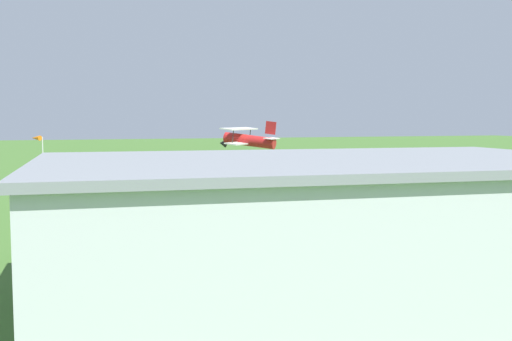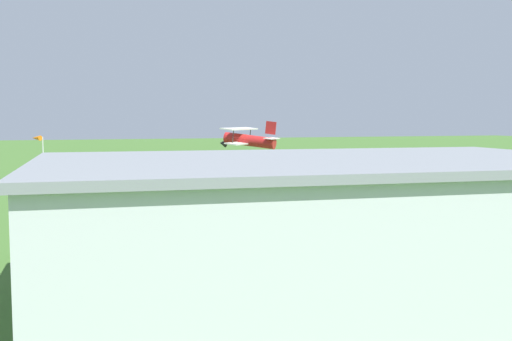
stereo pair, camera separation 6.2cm
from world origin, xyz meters
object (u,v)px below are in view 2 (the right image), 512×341
at_px(biplane, 247,140).
at_px(person_near_hangar_door, 321,215).
at_px(car_grey, 52,244).
at_px(person_by_parked_cars, 203,223).
at_px(person_beside_truck, 268,226).
at_px(car_red, 409,227).
at_px(person_watching_takeoff, 232,228).
at_px(hangar, 328,230).
at_px(person_at_fence_line, 355,217).
at_px(windsock, 37,143).

xyz_separation_m(biplane, person_near_hangar_door, (-1.29, 15.87, -5.56)).
bearing_deg(person_near_hangar_door, car_grey, 14.30).
xyz_separation_m(person_by_parked_cars, person_beside_truck, (-4.07, 3.14, 0.09)).
bearing_deg(car_red, person_watching_takeoff, -18.75).
bearing_deg(person_beside_truck, hangar, 81.30).
height_order(car_red, person_by_parked_cars, car_red).
relative_size(person_watching_takeoff, person_beside_truck, 0.87).
bearing_deg(person_beside_truck, car_red, 160.96).
distance_m(car_grey, person_at_fence_line, 23.18).
height_order(hangar, car_red, hangar).
distance_m(hangar, person_beside_truck, 15.70).
height_order(car_grey, person_near_hangar_door, person_near_hangar_door).
distance_m(hangar, car_grey, 18.55).
xyz_separation_m(hangar, person_watching_takeoff, (0.18, -16.12, -2.66)).
distance_m(biplane, person_watching_takeoff, 20.51).
distance_m(hangar, person_near_hangar_door, 20.50).
relative_size(car_grey, windsock, 0.64).
xyz_separation_m(biplane, windsock, (21.02, -13.16, -0.56)).
height_order(car_red, person_near_hangar_door, person_near_hangar_door).
xyz_separation_m(person_watching_takeoff, windsock, (14.13, -31.62, 5.14)).
bearing_deg(person_at_fence_line, person_near_hangar_door, -30.24).
distance_m(car_red, car_grey, 24.52).
bearing_deg(person_beside_truck, biplane, -102.81).
relative_size(biplane, person_at_fence_line, 3.99).
height_order(hangar, person_by_parked_cars, hangar).
height_order(hangar, windsock, hangar).
relative_size(biplane, car_grey, 1.56).
height_order(car_grey, person_by_parked_cars, car_grey).
xyz_separation_m(biplane, car_red, (-5.25, 22.58, -5.62)).
distance_m(biplane, car_grey, 29.08).
height_order(person_by_parked_cars, windsock, windsock).
bearing_deg(person_near_hangar_door, hangar, 66.81).
relative_size(biplane, windsock, 1.00).
distance_m(car_red, person_watching_takeoff, 12.83).
bearing_deg(car_red, person_at_fence_line, -73.14).
height_order(person_by_parked_cars, person_near_hangar_door, person_near_hangar_door).
relative_size(person_at_fence_line, person_beside_truck, 0.96).
distance_m(biplane, car_red, 23.86).
bearing_deg(hangar, person_beside_truck, -98.70).
bearing_deg(person_near_hangar_door, person_watching_takeoff, 17.53).
xyz_separation_m(biplane, person_beside_truck, (4.38, 19.26, -5.58)).
xyz_separation_m(hangar, person_beside_truck, (-2.34, -15.32, -2.53)).
bearing_deg(windsock, hangar, 106.68).
height_order(hangar, person_near_hangar_door, hangar).
bearing_deg(person_watching_takeoff, hangar, 90.63).
height_order(person_at_fence_line, windsock, windsock).
height_order(biplane, person_near_hangar_door, biplane).
bearing_deg(biplane, person_at_fence_line, 101.91).
height_order(hangar, person_at_fence_line, hangar).
relative_size(person_near_hangar_door, windsock, 0.26).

